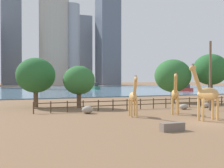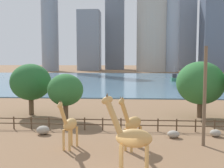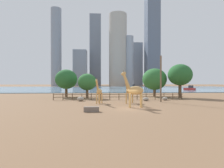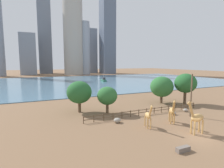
{
  "view_description": "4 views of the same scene",
  "coord_description": "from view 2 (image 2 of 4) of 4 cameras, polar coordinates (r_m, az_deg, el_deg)",
  "views": [
    {
      "loc": [
        -16.27,
        -19.02,
        3.73
      ],
      "look_at": [
        -3.66,
        12.65,
        3.14
      ],
      "focal_mm": 45.0,
      "sensor_mm": 36.0,
      "label": 1
    },
    {
      "loc": [
        0.88,
        -15.65,
        7.25
      ],
      "look_at": [
        -1.78,
        23.39,
        3.67
      ],
      "focal_mm": 45.0,
      "sensor_mm": 36.0,
      "label": 2
    },
    {
      "loc": [
        -3.69,
        -22.74,
        3.48
      ],
      "look_at": [
        -0.99,
        20.13,
        3.1
      ],
      "focal_mm": 28.0,
      "sensor_mm": 36.0,
      "label": 3
    },
    {
      "loc": [
        -20.17,
        -16.24,
        10.26
      ],
      "look_at": [
        -1.41,
        26.17,
        4.7
      ],
      "focal_mm": 28.0,
      "sensor_mm": 36.0,
      "label": 4
    }
  ],
  "objects": [
    {
      "name": "skyline_block_right",
      "position": [
        182.41,
        14.39,
        9.85
      ],
      "size": [
        12.14,
        15.45,
        44.96
      ],
      "primitive_type": "cube",
      "color": "gray",
      "rests_on": "ground"
    },
    {
      "name": "enclosure_fence",
      "position": [
        28.42,
        1.94,
        -8.0
      ],
      "size": [
        26.12,
        0.14,
        1.3
      ],
      "color": "#4C3826",
      "rests_on": "ground"
    },
    {
      "name": "tree_left_large",
      "position": [
        35.79,
        17.53,
        0.19
      ],
      "size": [
        5.81,
        5.81,
        6.89
      ],
      "color": "brown",
      "rests_on": "ground"
    },
    {
      "name": "giraffe_companion",
      "position": [
        17.52,
        3.91,
        -10.85
      ],
      "size": [
        3.23,
        0.98,
        5.16
      ],
      "rotation": [
        0.0,
        0.0,
        3.11
      ],
      "color": "tan",
      "rests_on": "ground"
    },
    {
      "name": "boulder_small",
      "position": [
        28.16,
        20.27,
        -9.33
      ],
      "size": [
        1.01,
        0.89,
        0.67
      ],
      "primitive_type": "ellipsoid",
      "color": "gray",
      "rests_on": "ground"
    },
    {
      "name": "giraffe_young",
      "position": [
        22.4,
        4.1,
        -8.01
      ],
      "size": [
        2.1,
        2.89,
        4.49
      ],
      "rotation": [
        0.0,
        0.0,
        4.15
      ],
      "color": "tan",
      "rests_on": "ground"
    },
    {
      "name": "ground_plane",
      "position": [
        95.93,
        3.37,
        0.88
      ],
      "size": [
        400.0,
        400.0,
        0.0
      ],
      "primitive_type": "plane",
      "color": "brown"
    },
    {
      "name": "harbor_water",
      "position": [
        92.93,
        3.35,
        0.8
      ],
      "size": [
        180.0,
        86.0,
        0.2
      ],
      "primitive_type": "cube",
      "color": "slate",
      "rests_on": "ground"
    },
    {
      "name": "tree_center_broad",
      "position": [
        37.3,
        -16.19,
        0.37
      ],
      "size": [
        5.16,
        5.16,
        6.57
      ],
      "color": "brown",
      "rests_on": "ground"
    },
    {
      "name": "utility_pole",
      "position": [
        24.25,
        18.31,
        -2.44
      ],
      "size": [
        0.28,
        0.28,
        8.25
      ],
      "primitive_type": "cylinder",
      "color": "brown",
      "rests_on": "ground"
    },
    {
      "name": "skyline_block_wide",
      "position": [
        158.78,
        11.93,
        11.0
      ],
      "size": [
        8.82,
        8.82,
        47.06
      ],
      "primitive_type": "cylinder",
      "color": "#939EAD",
      "rests_on": "ground"
    },
    {
      "name": "skyline_block_central",
      "position": [
        168.36,
        -12.61,
        15.02
      ],
      "size": [
        9.65,
        9.65,
        72.53
      ],
      "primitive_type": "cylinder",
      "color": "gray",
      "rests_on": "ground"
    },
    {
      "name": "boulder_near_fence",
      "position": [
        26.69,
        12.37,
        -9.92
      ],
      "size": [
        1.12,
        0.89,
        0.66
      ],
      "primitive_type": "ellipsoid",
      "color": "gray",
      "rests_on": "ground"
    },
    {
      "name": "tree_right_tall",
      "position": [
        33.23,
        -9.44,
        -1.21
      ],
      "size": [
        4.16,
        4.16,
        5.47
      ],
      "color": "brown",
      "rests_on": "ground"
    },
    {
      "name": "boat_sailboat",
      "position": [
        90.38,
        12.51,
        1.12
      ],
      "size": [
        2.13,
        5.29,
        4.68
      ],
      "rotation": [
        0.0,
        0.0,
        1.52
      ],
      "color": "#337259",
      "rests_on": "harbor_water"
    },
    {
      "name": "skyline_tower_glass",
      "position": [
        175.32,
        -4.61,
        8.73
      ],
      "size": [
        13.23,
        14.34,
        36.04
      ],
      "primitive_type": "cube",
      "color": "gray",
      "rests_on": "ground"
    },
    {
      "name": "giraffe_tall",
      "position": [
        22.84,
        -8.68,
        -8.2
      ],
      "size": [
        1.28,
        2.86,
        4.17
      ],
      "rotation": [
        0.0,
        0.0,
        4.43
      ],
      "color": "tan",
      "rests_on": "ground"
    },
    {
      "name": "boulder_by_pole",
      "position": [
        27.99,
        -13.84,
        -9.07
      ],
      "size": [
        1.26,
        1.1,
        0.83
      ],
      "primitive_type": "ellipsoid",
      "color": "gray",
      "rests_on": "ground"
    },
    {
      "name": "skyline_tower_short",
      "position": [
        187.79,
        0.6,
        14.85
      ],
      "size": [
        12.15,
        8.61,
        77.31
      ],
      "primitive_type": "cube",
      "color": "slate",
      "rests_on": "ground"
    },
    {
      "name": "skyline_block_left",
      "position": [
        159.95,
        8.2,
        14.76
      ],
      "size": [
        16.85,
        16.85,
        67.78
      ],
      "primitive_type": "cylinder",
      "color": "#ADA89E",
      "rests_on": "ground"
    }
  ]
}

